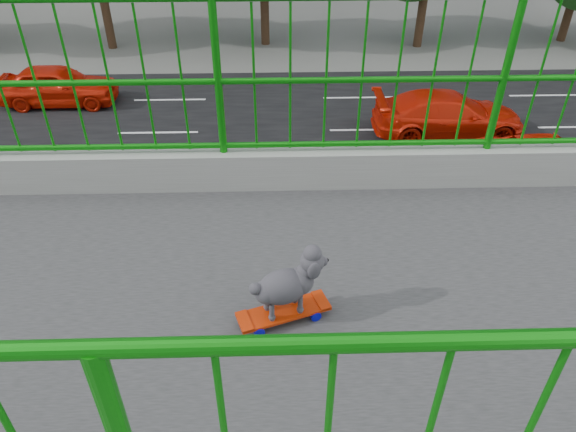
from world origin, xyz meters
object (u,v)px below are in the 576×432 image
Objects in this scene: poodle at (288,283)px; car_1 at (449,223)px; car_4 at (57,85)px; car_2 at (552,160)px; skateboard at (284,313)px; car_3 at (448,115)px.

car_1 is (-9.22, 4.63, -6.59)m from poodle.
car_4 reaches higher than car_1.
poodle is 16.59m from car_2.
skateboard is 0.12× the size of car_4.
poodle is at bearing -26.64° from car_1.
poodle is 0.09× the size of car_4.
car_4 is (-18.82, -8.89, -6.47)m from poodle.
skateboard reaches higher than car_4.
car_1 is at bearing 134.24° from skateboard.
skateboard is at bearing -90.00° from poodle.
car_2 is 1.06× the size of car_4.
car_4 is at bearing -173.81° from skateboard.
poodle is 0.11× the size of car_1.
car_2 is at bearing -109.88° from car_4.
skateboard is at bearing 144.60° from car_2.
skateboard is at bearing -154.79° from car_4.
car_4 is (-3.20, -15.23, 0.01)m from car_3.
car_2 is (-12.42, 8.81, -6.57)m from poodle.
skateboard is 1.26× the size of poodle.
car_4 is at bearing 78.13° from car_3.
car_3 is at bearing 138.89° from poodle.
skateboard is at bearing -26.74° from car_1.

